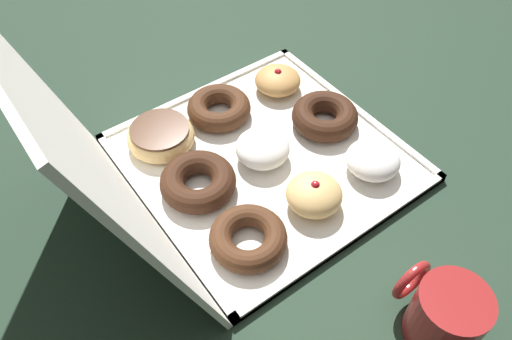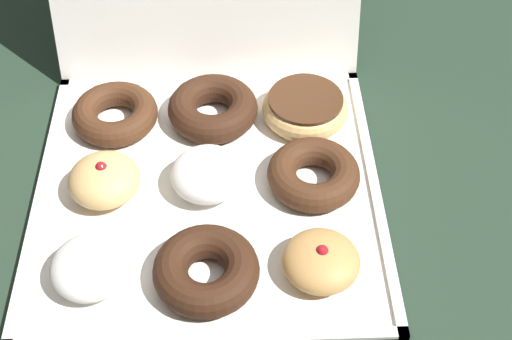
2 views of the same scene
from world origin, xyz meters
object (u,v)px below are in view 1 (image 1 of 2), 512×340
jelly_filled_donut_2 (278,80)px  jelly_filled_donut_3 (312,195)px  chocolate_cake_ring_donut_1 (324,115)px  coffee_mug (443,316)px  chocolate_cake_ring_donut_6 (248,238)px  chocolate_cake_ring_donut_5 (219,108)px  chocolate_cake_ring_donut_7 (198,182)px  chocolate_frosted_donut_8 (161,136)px  powdered_filled_donut_0 (373,160)px  powdered_filled_donut_4 (261,146)px  donut_box (265,158)px

jelly_filled_donut_2 → jelly_filled_donut_3: size_ratio=1.00×
chocolate_cake_ring_donut_1 → jelly_filled_donut_3: jelly_filled_donut_3 is taller
coffee_mug → jelly_filled_donut_2: bearing=-14.5°
chocolate_cake_ring_donut_1 → chocolate_cake_ring_donut_6: chocolate_cake_ring_donut_1 is taller
chocolate_cake_ring_donut_5 → chocolate_cake_ring_donut_7: size_ratio=0.95×
jelly_filled_donut_2 → coffee_mug: coffee_mug is taller
chocolate_cake_ring_donut_1 → chocolate_cake_ring_donut_7: same height
chocolate_cake_ring_donut_6 → chocolate_cake_ring_donut_7: bearing=1.4°
chocolate_cake_ring_donut_7 → coffee_mug: (-0.38, -0.12, 0.02)m
jelly_filled_donut_2 → chocolate_frosted_donut_8: (0.00, 0.25, -0.00)m
chocolate_cake_ring_donut_1 → coffee_mug: 0.40m
jelly_filled_donut_3 → chocolate_cake_ring_donut_7: bearing=43.7°
powdered_filled_donut_0 → chocolate_cake_ring_donut_5: bearing=27.1°
jelly_filled_donut_3 → chocolate_cake_ring_donut_7: size_ratio=0.72×
powdered_filled_donut_4 → jelly_filled_donut_2: bearing=-46.9°
chocolate_frosted_donut_8 → chocolate_cake_ring_donut_6: bearing=-179.9°
chocolate_cake_ring_donut_5 → chocolate_cake_ring_donut_7: (-0.12, 0.12, 0.00)m
powdered_filled_donut_4 → chocolate_cake_ring_donut_7: 0.12m
chocolate_cake_ring_donut_1 → chocolate_cake_ring_donut_6: bearing=116.5°
powdered_filled_donut_0 → jelly_filled_donut_3: bearing=89.4°
powdered_filled_donut_4 → chocolate_cake_ring_donut_6: powdered_filled_donut_4 is taller
powdered_filled_donut_4 → coffee_mug: size_ratio=0.81×
jelly_filled_donut_3 → coffee_mug: coffee_mug is taller
chocolate_cake_ring_donut_6 → coffee_mug: 0.27m
coffee_mug → chocolate_cake_ring_donut_7: bearing=18.1°
jelly_filled_donut_2 → chocolate_cake_ring_donut_6: (-0.25, 0.25, -0.00)m
donut_box → jelly_filled_donut_2: jelly_filled_donut_2 is taller
jelly_filled_donut_3 → chocolate_cake_ring_donut_7: 0.18m
chocolate_cake_ring_donut_6 → jelly_filled_donut_3: bearing=-89.9°
chocolate_cake_ring_donut_5 → jelly_filled_donut_2: bearing=-91.6°
chocolate_cake_ring_donut_1 → coffee_mug: size_ratio=1.05×
jelly_filled_donut_3 → chocolate_frosted_donut_8: (0.25, 0.12, -0.01)m
donut_box → chocolate_cake_ring_donut_1: chocolate_cake_ring_donut_1 is taller
chocolate_cake_ring_donut_1 → chocolate_cake_ring_donut_6: (-0.13, 0.25, -0.00)m
powdered_filled_donut_4 → coffee_mug: bearing=-179.8°
chocolate_cake_ring_donut_6 → coffee_mug: coffee_mug is taller
jelly_filled_donut_3 → chocolate_cake_ring_donut_6: 0.12m
chocolate_cake_ring_donut_6 → coffee_mug: size_ratio=1.03×
chocolate_cake_ring_donut_7 → coffee_mug: bearing=-161.9°
donut_box → chocolate_cake_ring_donut_6: (-0.12, 0.12, 0.02)m
jelly_filled_donut_3 → powdered_filled_donut_4: 0.13m
powdered_filled_donut_0 → jelly_filled_donut_3: 0.13m
donut_box → chocolate_frosted_donut_8: chocolate_frosted_donut_8 is taller
chocolate_cake_ring_donut_5 → chocolate_frosted_donut_8: bearing=90.2°
chocolate_cake_ring_donut_1 → chocolate_cake_ring_donut_7: size_ratio=0.97×
donut_box → chocolate_cake_ring_donut_7: (0.01, 0.13, 0.02)m
powdered_filled_donut_0 → jelly_filled_donut_3: (0.00, 0.13, 0.00)m
jelly_filled_donut_3 → chocolate_cake_ring_donut_6: bearing=90.1°
donut_box → powdered_filled_donut_0: size_ratio=4.76×
powdered_filled_donut_0 → chocolate_cake_ring_donut_1: 0.13m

